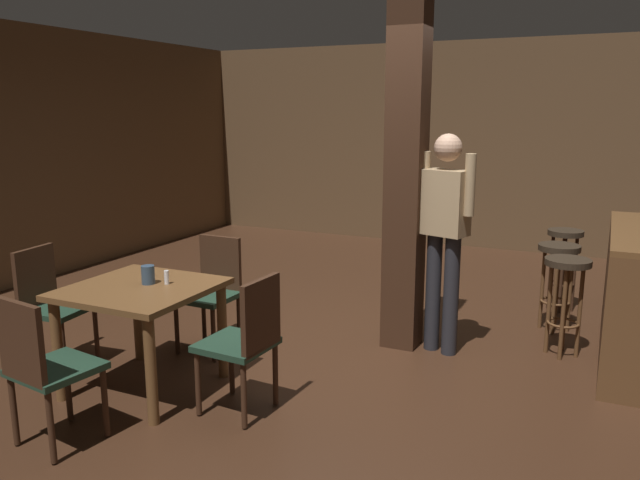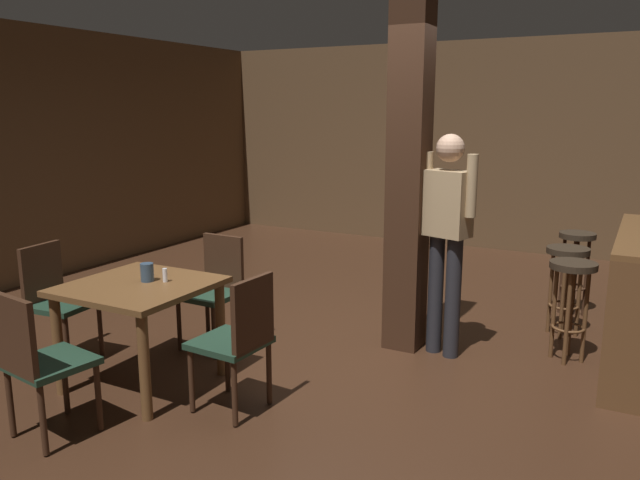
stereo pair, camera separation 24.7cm
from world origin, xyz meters
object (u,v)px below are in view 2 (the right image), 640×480
object	(u,v)px
bar_stool_near	(572,287)
bar_stool_mid	(567,270)
chair_west	(55,296)
chair_north	(215,285)
chair_south	(38,358)
bar_counter	(639,299)
bar_stool_far	(576,255)
chair_east	(239,336)
napkin_cup	(147,272)
salt_shaker	(165,275)
dining_table	(140,301)
standing_person	(447,229)

from	to	relation	value
bar_stool_near	bar_stool_mid	distance (m)	0.59
chair_west	bar_stool_mid	world-z (taller)	chair_west
chair_north	chair_south	distance (m)	1.68
bar_counter	bar_stool_far	world-z (taller)	bar_counter
chair_west	chair_east	size ratio (longest dim) A/B	1.00
chair_west	napkin_cup	size ratio (longest dim) A/B	7.01
chair_north	bar_counter	xyz separation A→B (m)	(3.03, 1.13, 0.01)
chair_south	bar_stool_near	xyz separation A→B (m)	(2.54, 2.69, 0.07)
chair_north	bar_stool_mid	bearing A→B (deg)	32.99
bar_stool_far	chair_south	bearing A→B (deg)	-122.19
bar_counter	bar_stool_mid	xyz separation A→B (m)	(-0.57, 0.46, 0.05)
salt_shaker	bar_stool_far	bearing A→B (deg)	51.35
chair_south	bar_stool_mid	xyz separation A→B (m)	(2.44, 3.27, 0.06)
chair_south	salt_shaker	world-z (taller)	chair_south
bar_stool_near	bar_stool_mid	size ratio (longest dim) A/B	1.02
dining_table	bar_stool_mid	world-z (taller)	bar_stool_mid
bar_counter	bar_stool_near	distance (m)	0.48
bar_counter	chair_south	bearing A→B (deg)	-136.89
bar_stool_near	bar_stool_mid	xyz separation A→B (m)	(-0.11, 0.58, -0.01)
chair_south	standing_person	xyz separation A→B (m)	(1.66, 2.37, 0.50)
dining_table	chair_south	world-z (taller)	chair_south
chair_east	bar_stool_near	size ratio (longest dim) A/B	1.15
chair_west	salt_shaker	size ratio (longest dim) A/B	9.33
salt_shaker	bar_counter	world-z (taller)	bar_counter
chair_west	bar_stool_far	bearing A→B (deg)	41.93
bar_stool_far	napkin_cup	bearing A→B (deg)	-129.61
chair_west	bar_counter	bearing A→B (deg)	26.39
chair_north	bar_stool_near	distance (m)	2.76
napkin_cup	chair_south	bearing A→B (deg)	-89.20
chair_east	standing_person	distance (m)	1.83
salt_shaker	bar_stool_near	distance (m)	3.00
chair_south	bar_stool_far	size ratio (longest dim) A/B	1.14
dining_table	napkin_cup	size ratio (longest dim) A/B	7.16
chair_west	salt_shaker	bearing A→B (deg)	5.20
standing_person	bar_stool_near	size ratio (longest dim) A/B	2.21
salt_shaker	chair_north	bearing A→B (deg)	100.21
bar_counter	chair_east	bearing A→B (deg)	-137.80
dining_table	bar_stool_far	bearing A→B (deg)	50.87
bar_counter	bar_stool_mid	size ratio (longest dim) A/B	2.27
chair_north	bar_stool_mid	size ratio (longest dim) A/B	1.17
standing_person	chair_south	bearing A→B (deg)	-125.00
chair_north	bar_counter	world-z (taller)	bar_counter
bar_counter	bar_stool_far	bearing A→B (deg)	117.42
chair_east	napkin_cup	size ratio (longest dim) A/B	7.01
chair_south	bar_stool_near	distance (m)	3.71
standing_person	bar_counter	bearing A→B (deg)	18.23
bar_stool_near	chair_west	bearing A→B (deg)	-152.16
dining_table	chair_south	distance (m)	0.85
dining_table	bar_stool_mid	bearing A→B (deg)	44.57
bar_counter	bar_stool_near	world-z (taller)	bar_counter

